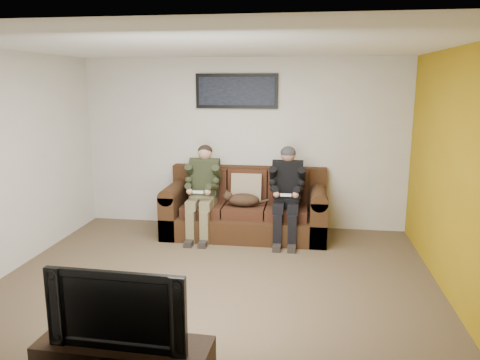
% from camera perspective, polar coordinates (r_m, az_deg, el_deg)
% --- Properties ---
extents(floor, '(5.00, 5.00, 0.00)m').
position_cam_1_polar(floor, '(5.44, -2.96, -12.44)').
color(floor, brown).
rests_on(floor, ground).
extents(ceiling, '(5.00, 5.00, 0.00)m').
position_cam_1_polar(ceiling, '(4.97, -3.30, 16.03)').
color(ceiling, silver).
rests_on(ceiling, ground).
extents(wall_back, '(5.00, 0.00, 5.00)m').
position_cam_1_polar(wall_back, '(7.24, 0.40, 4.44)').
color(wall_back, beige).
rests_on(wall_back, ground).
extents(wall_front, '(5.00, 0.00, 5.00)m').
position_cam_1_polar(wall_front, '(2.94, -11.84, -7.05)').
color(wall_front, beige).
rests_on(wall_front, ground).
extents(wall_left, '(0.00, 4.50, 4.50)m').
position_cam_1_polar(wall_left, '(6.05, -27.02, 1.65)').
color(wall_left, beige).
rests_on(wall_left, ground).
extents(wall_right, '(0.00, 4.50, 4.50)m').
position_cam_1_polar(wall_right, '(5.17, 25.16, 0.28)').
color(wall_right, beige).
rests_on(wall_right, ground).
extents(accent_wall_right, '(0.00, 4.50, 4.50)m').
position_cam_1_polar(accent_wall_right, '(5.17, 25.05, 0.28)').
color(accent_wall_right, '#A78010').
rests_on(accent_wall_right, ground).
extents(sofa, '(2.36, 1.02, 0.97)m').
position_cam_1_polar(sofa, '(7.00, 0.75, -3.62)').
color(sofa, '#372010').
rests_on(sofa, ground).
extents(throw_pillow, '(0.45, 0.22, 0.45)m').
position_cam_1_polar(throw_pillow, '(6.97, 0.81, -0.97)').
color(throw_pillow, '#958062').
rests_on(throw_pillow, sofa).
extents(throw_blanket, '(0.48, 0.24, 0.09)m').
position_cam_1_polar(throw_blanket, '(7.28, -4.54, 1.80)').
color(throw_blanket, '#B8B087').
rests_on(throw_blanket, sofa).
extents(person_left, '(0.51, 0.87, 1.33)m').
position_cam_1_polar(person_left, '(6.83, -4.54, -0.70)').
color(person_left, '#706546').
rests_on(person_left, sofa).
extents(person_right, '(0.51, 0.86, 1.34)m').
position_cam_1_polar(person_right, '(6.67, 5.74, -1.00)').
color(person_right, black).
rests_on(person_right, sofa).
extents(cat, '(0.66, 0.26, 0.24)m').
position_cam_1_polar(cat, '(6.75, 0.24, -2.40)').
color(cat, '#452D1B').
rests_on(cat, sofa).
extents(framed_poster, '(1.25, 0.05, 0.52)m').
position_cam_1_polar(framed_poster, '(7.16, -0.42, 10.79)').
color(framed_poster, black).
rests_on(framed_poster, wall_back).
extents(television, '(1.02, 0.17, 0.58)m').
position_cam_1_polar(television, '(3.53, -14.23, -14.52)').
color(television, black).
rests_on(television, tv_stand).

